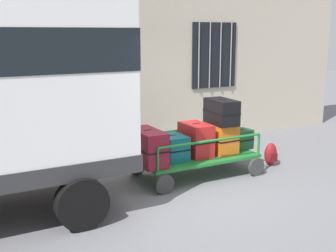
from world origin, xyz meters
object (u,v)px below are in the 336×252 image
(suitcase_center_bottom, at_px, (196,139))
(suitcase_right_bottom, at_px, (240,139))
(suitcase_midright_middle, at_px, (221,112))
(suitcase_midright_bottom, at_px, (218,138))
(suitcase_left_bottom, at_px, (148,147))
(suitcase_midleft_bottom, at_px, (173,147))
(backpack, at_px, (271,154))
(luggage_cart, at_px, (196,159))

(suitcase_center_bottom, xyz_separation_m, suitcase_right_bottom, (0.98, -0.02, -0.11))
(suitcase_center_bottom, height_order, suitcase_midright_middle, suitcase_midright_middle)
(suitcase_right_bottom, bearing_deg, suitcase_midright_middle, -173.81)
(suitcase_midright_bottom, height_order, suitcase_midright_middle, suitcase_midright_middle)
(suitcase_center_bottom, distance_m, suitcase_midright_middle, 0.69)
(suitcase_midright_bottom, bearing_deg, suitcase_left_bottom, -177.45)
(suitcase_center_bottom, bearing_deg, suitcase_midright_bottom, 0.16)
(suitcase_midleft_bottom, bearing_deg, suitcase_midright_middle, -2.00)
(suitcase_center_bottom, bearing_deg, suitcase_right_bottom, -0.90)
(suitcase_midleft_bottom, xyz_separation_m, backpack, (2.09, -0.16, -0.37))
(suitcase_right_bottom, relative_size, backpack, 0.99)
(suitcase_midleft_bottom, distance_m, suitcase_right_bottom, 1.48)
(suitcase_midright_middle, xyz_separation_m, suitcase_right_bottom, (0.49, 0.05, -0.58))
(suitcase_left_bottom, distance_m, suitcase_center_bottom, 0.99)
(luggage_cart, distance_m, suitcase_left_bottom, 1.04)
(suitcase_midright_bottom, distance_m, backpack, 1.20)
(suitcase_midright_bottom, bearing_deg, backpack, -10.01)
(luggage_cart, height_order, suitcase_center_bottom, suitcase_center_bottom)
(suitcase_left_bottom, distance_m, backpack, 2.62)
(suitcase_midright_middle, bearing_deg, luggage_cart, 175.39)
(suitcase_center_bottom, xyz_separation_m, suitcase_midright_middle, (0.49, -0.07, 0.47))
(suitcase_midright_bottom, height_order, suitcase_right_bottom, suitcase_midright_bottom)
(luggage_cart, distance_m, suitcase_center_bottom, 0.35)
(suitcase_left_bottom, bearing_deg, backpack, -2.87)
(suitcase_left_bottom, height_order, suitcase_right_bottom, suitcase_left_bottom)
(suitcase_midleft_bottom, relative_size, suitcase_midright_bottom, 0.80)
(luggage_cart, distance_m, suitcase_midleft_bottom, 0.56)
(luggage_cart, xyz_separation_m, suitcase_right_bottom, (0.98, 0.01, 0.24))
(suitcase_midright_bottom, bearing_deg, suitcase_midright_middle, -90.00)
(backpack, bearing_deg, suitcase_midleft_bottom, 175.64)
(suitcase_left_bottom, relative_size, suitcase_midright_middle, 1.20)
(suitcase_midright_bottom, bearing_deg, suitcase_right_bottom, -1.96)
(suitcase_left_bottom, bearing_deg, suitcase_midright_middle, -0.17)
(suitcase_midright_middle, xyz_separation_m, backpack, (1.11, -0.13, -0.91))
(suitcase_midleft_bottom, xyz_separation_m, suitcase_center_bottom, (0.49, 0.03, 0.07))
(luggage_cart, xyz_separation_m, backpack, (1.60, -0.16, -0.09))
(luggage_cart, height_order, suitcase_midright_bottom, suitcase_midright_bottom)
(suitcase_left_bottom, bearing_deg, suitcase_midleft_bottom, 3.47)
(suitcase_right_bottom, bearing_deg, suitcase_center_bottom, 179.10)
(suitcase_right_bottom, bearing_deg, luggage_cart, -179.20)
(suitcase_center_bottom, distance_m, suitcase_midright_bottom, 0.49)
(backpack, bearing_deg, luggage_cart, 174.11)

